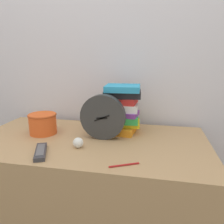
# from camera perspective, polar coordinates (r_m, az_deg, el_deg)

# --- Properties ---
(wall_back) EXTENTS (6.00, 0.04, 2.40)m
(wall_back) POSITION_cam_1_polar(r_m,az_deg,el_deg) (1.57, -1.84, 15.47)
(wall_back) COLOR silver
(wall_back) RESTS_ON ground_plane
(desk) EXTENTS (1.32, 0.69, 0.71)m
(desk) POSITION_cam_1_polar(r_m,az_deg,el_deg) (1.42, -5.64, -20.55)
(desk) COLOR tan
(desk) RESTS_ON ground_plane
(desk_clock) EXTENTS (0.26, 0.05, 0.26)m
(desk_clock) POSITION_cam_1_polar(r_m,az_deg,el_deg) (1.22, -2.42, -1.34)
(desk_clock) COLOR #333333
(desk_clock) RESTS_ON desk
(book_stack) EXTENTS (0.26, 0.22, 0.29)m
(book_stack) POSITION_cam_1_polar(r_m,az_deg,el_deg) (1.34, 2.22, 1.05)
(book_stack) COLOR orange
(book_stack) RESTS_ON desk
(basket) EXTENTS (0.17, 0.17, 0.12)m
(basket) POSITION_cam_1_polar(r_m,az_deg,el_deg) (1.39, -17.64, -2.72)
(basket) COLOR #E05623
(basket) RESTS_ON desk
(tv_remote) EXTENTS (0.12, 0.19, 0.02)m
(tv_remote) POSITION_cam_1_polar(r_m,az_deg,el_deg) (1.12, -18.11, -9.81)
(tv_remote) COLOR #333338
(tv_remote) RESTS_ON desk
(crumpled_paper_ball) EXTENTS (0.05, 0.05, 0.05)m
(crumpled_paper_ball) POSITION_cam_1_polar(r_m,az_deg,el_deg) (1.15, -8.84, -7.92)
(crumpled_paper_ball) COLOR white
(crumpled_paper_ball) RESTS_ON desk
(pen) EXTENTS (0.13, 0.07, 0.01)m
(pen) POSITION_cam_1_polar(r_m,az_deg,el_deg) (0.97, 3.18, -13.65)
(pen) COLOR #B21E1E
(pen) RESTS_ON desk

